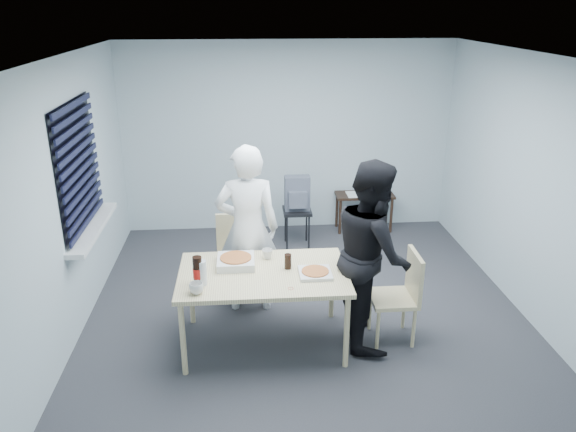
{
  "coord_description": "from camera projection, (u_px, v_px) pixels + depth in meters",
  "views": [
    {
      "loc": [
        -0.59,
        -5.05,
        3.05
      ],
      "look_at": [
        -0.19,
        0.1,
        1.07
      ],
      "focal_mm": 35.0,
      "sensor_mm": 36.0,
      "label": 1
    }
  ],
  "objects": [
    {
      "name": "room",
      "position": [
        82.0,
        176.0,
        5.53
      ],
      "size": [
        5.0,
        5.0,
        5.0
      ],
      "color": "#323137",
      "rests_on": "ground"
    },
    {
      "name": "dining_table",
      "position": [
        263.0,
        278.0,
        5.12
      ],
      "size": [
        1.54,
        0.97,
        0.75
      ],
      "color": "beige",
      "rests_on": "ground"
    },
    {
      "name": "chair_far",
      "position": [
        236.0,
        249.0,
        6.14
      ],
      "size": [
        0.42,
        0.42,
        0.89
      ],
      "color": "beige",
      "rests_on": "ground"
    },
    {
      "name": "chair_right",
      "position": [
        402.0,
        290.0,
        5.27
      ],
      "size": [
        0.42,
        0.42,
        0.89
      ],
      "color": "beige",
      "rests_on": "ground"
    },
    {
      "name": "person_white",
      "position": [
        248.0,
        229.0,
        5.7
      ],
      "size": [
        0.65,
        0.42,
        1.77
      ],
      "primitive_type": "imported",
      "rotation": [
        0.0,
        0.0,
        3.14
      ],
      "color": "white",
      "rests_on": "ground"
    },
    {
      "name": "person_black",
      "position": [
        372.0,
        254.0,
        5.15
      ],
      "size": [
        0.47,
        0.86,
        1.77
      ],
      "primitive_type": "imported",
      "rotation": [
        0.0,
        0.0,
        1.57
      ],
      "color": "black",
      "rests_on": "ground"
    },
    {
      "name": "side_table",
      "position": [
        364.0,
        199.0,
        7.87
      ],
      "size": [
        0.8,
        0.36,
        0.54
      ],
      "color": "black",
      "rests_on": "ground"
    },
    {
      "name": "stool",
      "position": [
        297.0,
        217.0,
        7.37
      ],
      "size": [
        0.37,
        0.37,
        0.51
      ],
      "color": "black",
      "rests_on": "ground"
    },
    {
      "name": "backpack",
      "position": [
        297.0,
        194.0,
        7.24
      ],
      "size": [
        0.32,
        0.24,
        0.45
      ],
      "rotation": [
        0.0,
        0.0,
        -0.1
      ],
      "color": "slate",
      "rests_on": "stool"
    },
    {
      "name": "pizza_box_a",
      "position": [
        236.0,
        261.0,
        5.22
      ],
      "size": [
        0.34,
        0.34,
        0.09
      ],
      "rotation": [
        0.0,
        0.0,
        -0.3
      ],
      "color": "silver",
      "rests_on": "dining_table"
    },
    {
      "name": "pizza_box_b",
      "position": [
        315.0,
        273.0,
        5.05
      ],
      "size": [
        0.29,
        0.29,
        0.04
      ],
      "rotation": [
        0.0,
        0.0,
        -0.26
      ],
      "color": "silver",
      "rests_on": "dining_table"
    },
    {
      "name": "mug_a",
      "position": [
        196.0,
        288.0,
        4.71
      ],
      "size": [
        0.17,
        0.17,
        0.1
      ],
      "primitive_type": "imported",
      "rotation": [
        0.0,
        0.0,
        0.52
      ],
      "color": "silver",
      "rests_on": "dining_table"
    },
    {
      "name": "mug_b",
      "position": [
        267.0,
        254.0,
        5.36
      ],
      "size": [
        0.1,
        0.1,
        0.09
      ],
      "primitive_type": "imported",
      "color": "silver",
      "rests_on": "dining_table"
    },
    {
      "name": "cola_glass",
      "position": [
        288.0,
        261.0,
        5.15
      ],
      "size": [
        0.07,
        0.07,
        0.14
      ],
      "primitive_type": "cylinder",
      "rotation": [
        0.0,
        0.0,
        -0.09
      ],
      "color": "black",
      "rests_on": "dining_table"
    },
    {
      "name": "soda_bottle",
      "position": [
        198.0,
        272.0,
        4.82
      ],
      "size": [
        0.08,
        0.08,
        0.27
      ],
      "rotation": [
        0.0,
        0.0,
        -0.43
      ],
      "color": "black",
      "rests_on": "dining_table"
    },
    {
      "name": "plastic_cups",
      "position": [
        201.0,
        273.0,
        4.84
      ],
      "size": [
        0.1,
        0.1,
        0.22
      ],
      "primitive_type": "cylinder",
      "rotation": [
        0.0,
        0.0,
        0.09
      ],
      "color": "silver",
      "rests_on": "dining_table"
    },
    {
      "name": "rubber_band",
      "position": [
        291.0,
        289.0,
        4.81
      ],
      "size": [
        0.06,
        0.06,
        0.0
      ],
      "primitive_type": "torus",
      "rotation": [
        0.0,
        0.0,
        -0.31
      ],
      "color": "red",
      "rests_on": "dining_table"
    },
    {
      "name": "papers",
      "position": [
        354.0,
        194.0,
        7.81
      ],
      "size": [
        0.29,
        0.34,
        0.0
      ],
      "primitive_type": "cube",
      "rotation": [
        0.0,
        0.0,
        0.32
      ],
      "color": "white",
      "rests_on": "side_table"
    },
    {
      "name": "black_box",
      "position": [
        380.0,
        190.0,
        7.88
      ],
      "size": [
        0.18,
        0.15,
        0.07
      ],
      "primitive_type": "cube",
      "rotation": [
        0.0,
        0.0,
        -0.31
      ],
      "color": "black",
      "rests_on": "side_table"
    }
  ]
}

